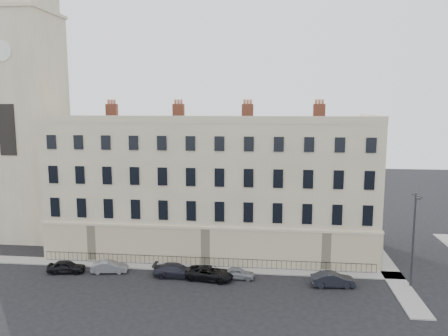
# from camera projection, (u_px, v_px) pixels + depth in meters

# --- Properties ---
(ground) EXTENTS (160.00, 160.00, 0.00)m
(ground) POSITION_uv_depth(u_px,v_px,m) (260.00, 291.00, 39.93)
(ground) COLOR black
(ground) RESTS_ON ground
(terrace) EXTENTS (36.22, 12.22, 17.00)m
(terrace) POSITION_uv_depth(u_px,v_px,m) (213.00, 186.00, 51.25)
(terrace) COLOR #BAAC8A
(terrace) RESTS_ON ground
(church_tower) EXTENTS (8.00, 8.13, 44.00)m
(church_tower) POSITION_uv_depth(u_px,v_px,m) (24.00, 90.00, 54.24)
(church_tower) COLOR #BAAC8A
(church_tower) RESTS_ON ground
(pavement_terrace) EXTENTS (48.00, 2.00, 0.12)m
(pavement_terrace) POSITION_uv_depth(u_px,v_px,m) (167.00, 266.00, 45.93)
(pavement_terrace) COLOR gray
(pavement_terrace) RESTS_ON ground
(pavement_east_return) EXTENTS (2.00, 24.00, 0.12)m
(pavement_east_return) POSITION_uv_depth(u_px,v_px,m) (385.00, 265.00, 46.37)
(pavement_east_return) COLOR gray
(pavement_east_return) RESTS_ON ground
(railings) EXTENTS (35.00, 0.04, 0.96)m
(railings) POSITION_uv_depth(u_px,v_px,m) (205.00, 262.00, 45.81)
(railings) COLOR black
(railings) RESTS_ON ground
(car_a) EXTENTS (3.89, 1.96, 1.27)m
(car_a) POSITION_uv_depth(u_px,v_px,m) (66.00, 267.00, 44.27)
(car_a) COLOR black
(car_a) RESTS_ON ground
(car_b) EXTENTS (3.76, 1.82, 1.19)m
(car_b) POSITION_uv_depth(u_px,v_px,m) (110.00, 267.00, 44.31)
(car_b) COLOR slate
(car_b) RESTS_ON ground
(car_c) EXTENTS (4.57, 1.86, 1.33)m
(car_c) POSITION_uv_depth(u_px,v_px,m) (176.00, 270.00, 43.21)
(car_c) COLOR #20202B
(car_c) RESTS_ON ground
(car_d) EXTENTS (4.96, 2.84, 1.30)m
(car_d) POSITION_uv_depth(u_px,v_px,m) (210.00, 273.00, 42.55)
(car_d) COLOR black
(car_d) RESTS_ON ground
(car_e) EXTENTS (3.27, 1.43, 1.10)m
(car_e) POSITION_uv_depth(u_px,v_px,m) (238.00, 273.00, 42.79)
(car_e) COLOR gray
(car_e) RESTS_ON ground
(car_f) EXTENTS (4.19, 1.79, 1.34)m
(car_f) POSITION_uv_depth(u_px,v_px,m) (333.00, 280.00, 40.92)
(car_f) COLOR black
(car_f) RESTS_ON ground
(streetlamp) EXTENTS (0.56, 1.93, 8.99)m
(streetlamp) POSITION_uv_depth(u_px,v_px,m) (414.00, 236.00, 40.12)
(streetlamp) COLOR #303035
(streetlamp) RESTS_ON ground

